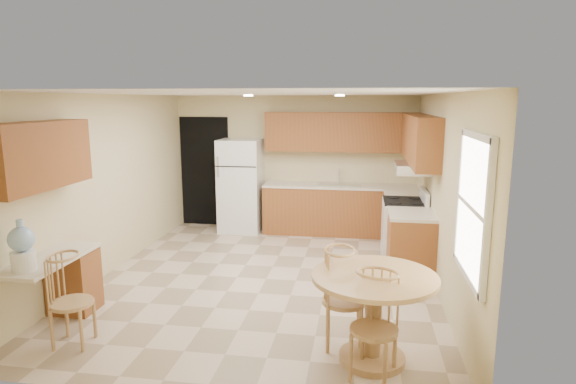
% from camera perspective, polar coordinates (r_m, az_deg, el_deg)
% --- Properties ---
extents(floor, '(5.50, 5.50, 0.00)m').
position_cam_1_polar(floor, '(6.72, -2.60, -10.25)').
color(floor, '#C2A98C').
rests_on(floor, ground).
extents(ceiling, '(4.50, 5.50, 0.02)m').
position_cam_1_polar(ceiling, '(6.27, -2.80, 11.59)').
color(ceiling, white).
rests_on(ceiling, wall_back).
extents(wall_back, '(4.50, 0.02, 2.50)m').
position_cam_1_polar(wall_back, '(9.05, 0.76, 3.45)').
color(wall_back, '#CABB88').
rests_on(wall_back, floor).
extents(wall_front, '(4.50, 0.02, 2.50)m').
position_cam_1_polar(wall_front, '(3.80, -11.02, -7.28)').
color(wall_front, '#CABB88').
rests_on(wall_front, floor).
extents(wall_left, '(0.02, 5.50, 2.50)m').
position_cam_1_polar(wall_left, '(7.17, -20.62, 0.78)').
color(wall_left, '#CABB88').
rests_on(wall_left, floor).
extents(wall_right, '(0.02, 5.50, 2.50)m').
position_cam_1_polar(wall_right, '(6.33, 17.69, -0.30)').
color(wall_right, '#CABB88').
rests_on(wall_right, floor).
extents(doorway, '(0.90, 0.02, 2.10)m').
position_cam_1_polar(doorway, '(9.47, -9.81, 2.40)').
color(doorway, black).
rests_on(doorway, floor).
extents(base_cab_back, '(2.75, 0.60, 0.87)m').
position_cam_1_polar(base_cab_back, '(8.82, 6.11, -2.18)').
color(base_cab_back, brown).
rests_on(base_cab_back, floor).
extents(counter_back, '(2.75, 0.63, 0.04)m').
position_cam_1_polar(counter_back, '(8.73, 6.17, 0.73)').
color(counter_back, beige).
rests_on(counter_back, base_cab_back).
extents(base_cab_right_a, '(0.60, 0.59, 0.87)m').
position_cam_1_polar(base_cab_right_a, '(8.27, 13.38, -3.32)').
color(base_cab_right_a, brown).
rests_on(base_cab_right_a, floor).
extents(counter_right_a, '(0.63, 0.59, 0.04)m').
position_cam_1_polar(counter_right_a, '(8.17, 13.52, -0.22)').
color(counter_right_a, beige).
rests_on(counter_right_a, base_cab_right_a).
extents(base_cab_right_b, '(0.60, 0.80, 0.87)m').
position_cam_1_polar(base_cab_right_b, '(6.87, 14.31, -6.27)').
color(base_cab_right_b, brown).
rests_on(base_cab_right_b, floor).
extents(counter_right_b, '(0.63, 0.80, 0.04)m').
position_cam_1_polar(counter_right_b, '(6.75, 14.49, -2.57)').
color(counter_right_b, beige).
rests_on(counter_right_b, base_cab_right_b).
extents(upper_cab_back, '(2.75, 0.33, 0.70)m').
position_cam_1_polar(upper_cab_back, '(8.75, 6.34, 7.08)').
color(upper_cab_back, brown).
rests_on(upper_cab_back, wall_back).
extents(upper_cab_right, '(0.33, 2.42, 0.70)m').
position_cam_1_polar(upper_cab_right, '(7.42, 15.29, 6.09)').
color(upper_cab_right, brown).
rests_on(upper_cab_right, wall_right).
extents(upper_cab_left, '(0.33, 1.40, 0.70)m').
position_cam_1_polar(upper_cab_left, '(5.66, -27.45, 3.88)').
color(upper_cab_left, brown).
rests_on(upper_cab_left, wall_left).
extents(sink, '(0.78, 0.44, 0.01)m').
position_cam_1_polar(sink, '(8.73, 6.01, 0.87)').
color(sink, silver).
rests_on(sink, counter_back).
extents(range_hood, '(0.50, 0.76, 0.14)m').
position_cam_1_polar(range_hood, '(7.43, 14.50, 2.79)').
color(range_hood, silver).
rests_on(range_hood, upper_cab_right).
extents(desk_pedestal, '(0.48, 0.42, 0.72)m').
position_cam_1_polar(desk_pedestal, '(6.17, -24.04, -9.61)').
color(desk_pedestal, brown).
rests_on(desk_pedestal, floor).
extents(desk_top, '(0.50, 1.20, 0.04)m').
position_cam_1_polar(desk_top, '(5.75, -26.39, -7.17)').
color(desk_top, beige).
rests_on(desk_top, desk_pedestal).
extents(window, '(0.06, 1.12, 1.30)m').
position_cam_1_polar(window, '(4.49, 21.12, -1.68)').
color(window, white).
rests_on(window, wall_right).
extents(can_light_a, '(0.14, 0.14, 0.02)m').
position_cam_1_polar(can_light_a, '(7.55, -4.74, 11.33)').
color(can_light_a, white).
rests_on(can_light_a, ceiling).
extents(can_light_b, '(0.14, 0.14, 0.02)m').
position_cam_1_polar(can_light_b, '(7.35, 6.15, 11.32)').
color(can_light_b, white).
rests_on(can_light_b, ceiling).
extents(refrigerator, '(0.75, 0.73, 1.71)m').
position_cam_1_polar(refrigerator, '(8.96, -5.59, 0.77)').
color(refrigerator, white).
rests_on(refrigerator, floor).
extents(stove, '(0.65, 0.76, 1.09)m').
position_cam_1_polar(stove, '(7.61, 13.59, -4.30)').
color(stove, white).
rests_on(stove, floor).
extents(dining_table, '(1.15, 1.15, 0.85)m').
position_cam_1_polar(dining_table, '(4.62, 10.12, -13.07)').
color(dining_table, tan).
rests_on(dining_table, floor).
extents(chair_table_a, '(0.44, 0.57, 0.99)m').
position_cam_1_polar(chair_table_a, '(4.74, 6.65, -11.69)').
color(chair_table_a, tan).
rests_on(chair_table_a, floor).
extents(chair_table_b, '(0.42, 0.46, 0.96)m').
position_cam_1_polar(chair_table_b, '(4.27, 10.23, -14.80)').
color(chair_table_b, tan).
rests_on(chair_table_b, floor).
extents(chair_desk, '(0.41, 0.53, 0.92)m').
position_cam_1_polar(chair_desk, '(5.23, -24.88, -10.99)').
color(chair_desk, tan).
rests_on(chair_desk, floor).
extents(water_crock, '(0.25, 0.25, 0.52)m').
position_cam_1_polar(water_crock, '(5.39, -28.98, -5.79)').
color(water_crock, white).
rests_on(water_crock, desk_top).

